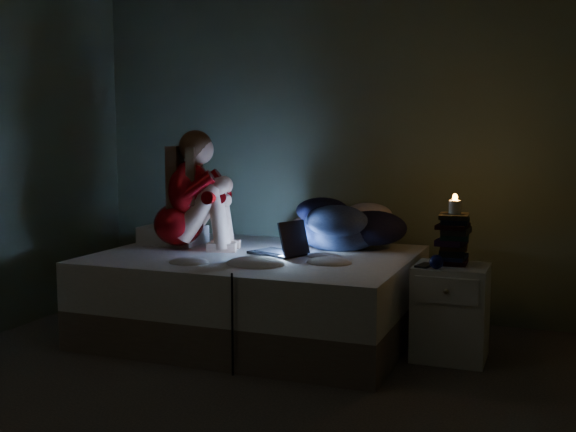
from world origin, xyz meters
The scene contains 12 objects.
floor centered at (0.00, 0.00, -0.01)m, with size 3.60×3.80×0.02m, color #2F2D2D.
wall_back centered at (0.00, 1.91, 1.30)m, with size 3.60×0.02×2.60m, color #515C45.
bed centered at (-0.21, 1.10, 0.27)m, with size 1.95×1.46×0.54m, color beige, non-canonical shape.
pillow centered at (-0.93, 1.29, 0.60)m, with size 0.42×0.30×0.12m, color silver.
woman centered at (-0.76, 1.08, 0.93)m, with size 0.49×0.32×0.79m, color #6E000D, non-canonical shape.
laptop centered at (-0.07, 1.11, 0.65)m, with size 0.34×0.24×0.24m, color black, non-canonical shape.
clothes_pile centered at (0.23, 1.48, 0.71)m, with size 0.59×0.47×0.35m, color #1C2647, non-canonical shape.
nightstand centered at (1.03, 1.07, 0.27)m, with size 0.41×0.37×0.55m, color silver.
book_stack centered at (1.03, 1.12, 0.69)m, with size 0.19×0.25×0.29m, color black, non-canonical shape.
candle centered at (1.03, 1.12, 0.88)m, with size 0.07×0.07×0.08m, color beige.
phone centered at (0.89, 0.98, 0.55)m, with size 0.07×0.14×0.01m, color black.
blue_orb centered at (0.96, 0.93, 0.59)m, with size 0.08×0.08×0.08m, color #090F4E.
Camera 1 is at (1.60, -2.99, 1.29)m, focal length 44.18 mm.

